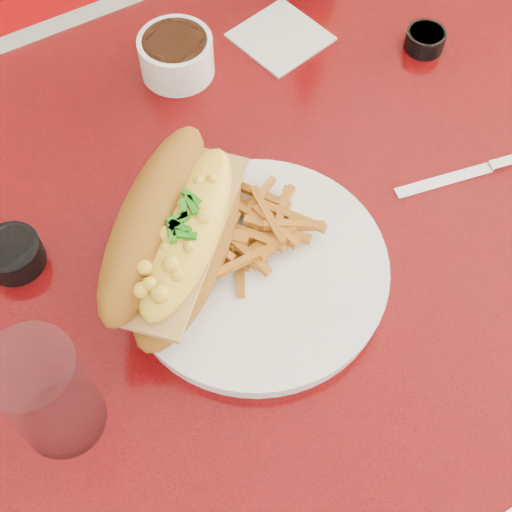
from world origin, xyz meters
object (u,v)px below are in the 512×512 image
dinner_plate (256,270)px  sauce_cup_right (425,39)px  diner_table (287,270)px  sauce_cup_left (13,253)px  booth_bench_far (91,67)px  fork (267,211)px  gravy_ramekin (176,55)px  water_tumbler (48,395)px  mac_hoagie (176,233)px  knife (484,169)px

dinner_plate → sauce_cup_right: sauce_cup_right is taller
diner_table → sauce_cup_left: bearing=164.9°
booth_bench_far → sauce_cup_left: booth_bench_far is taller
fork → gravy_ramekin: gravy_ramekin is taller
booth_bench_far → sauce_cup_right: size_ratio=21.66×
dinner_plate → booth_bench_far: bearing=84.5°
dinner_plate → fork: 0.07m
gravy_ramekin → sauce_cup_right: bearing=-22.6°
dinner_plate → water_tumbler: 0.25m
mac_hoagie → knife: bearing=-53.1°
dinner_plate → sauce_cup_left: bearing=146.0°
sauce_cup_left → water_tumbler: size_ratio=0.48×
knife → gravy_ramekin: bearing=137.9°
booth_bench_far → gravy_ramekin: bearing=-92.0°
dinner_plate → knife: bearing=-2.4°
booth_bench_far → sauce_cup_left: size_ratio=18.46×
water_tumbler → diner_table: bearing=18.7°
booth_bench_far → water_tumbler: bearing=-109.2°
sauce_cup_left → sauce_cup_right: bearing=4.0°
water_tumbler → booth_bench_far: bearing=70.8°
mac_hoagie → knife: mac_hoagie is taller
sauce_cup_right → water_tumbler: water_tumbler is taller
diner_table → mac_hoagie: (-0.15, -0.01, 0.23)m
mac_hoagie → gravy_ramekin: (0.13, 0.26, -0.04)m
booth_bench_far → dinner_plate: 1.01m
diner_table → sauce_cup_left: sauce_cup_left is taller
sauce_cup_left → sauce_cup_right: size_ratio=1.17×
diner_table → knife: size_ratio=6.57×
diner_table → water_tumbler: 0.41m
mac_hoagie → sauce_cup_right: 0.45m
sauce_cup_right → knife: (-0.06, -0.20, -0.01)m
booth_bench_far → diner_table: bearing=-90.0°
mac_hoagie → fork: size_ratio=1.81×
booth_bench_far → gravy_ramekin: booth_bench_far is taller
dinner_plate → sauce_cup_left: sauce_cup_left is taller
dinner_plate → diner_table: bearing=37.0°
mac_hoagie → sauce_cup_right: bearing=-25.6°
booth_bench_far → water_tumbler: (-0.32, -0.92, 0.55)m
diner_table → fork: fork is taller
sauce_cup_right → knife: size_ratio=0.30×
sauce_cup_left → sauce_cup_right: sauce_cup_left is taller
mac_hoagie → gravy_ramekin: size_ratio=2.48×
mac_hoagie → water_tumbler: 0.20m
booth_bench_far → mac_hoagie: (-0.15, -0.82, 0.55)m
dinner_plate → sauce_cup_right: 0.41m
fork → booth_bench_far: bearing=7.4°
mac_hoagie → fork: 0.12m
dinner_plate → water_tumbler: bearing=-169.3°
booth_bench_far → fork: size_ratio=8.45×
diner_table → sauce_cup_right: 0.35m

